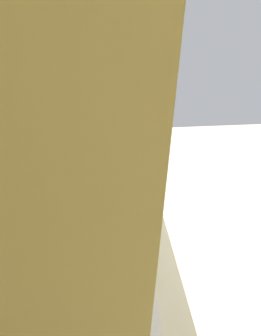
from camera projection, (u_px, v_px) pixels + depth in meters
The scene contains 9 objects.
ground_plane at pixel (227, 239), 2.56m from camera, with size 5.91×5.91×0.00m, color beige.
wall_back at pixel (59, 123), 1.66m from camera, with size 3.81×0.12×2.81m, color beige.
counter_run at pixel (117, 247), 1.92m from camera, with size 2.98×0.64×0.93m.
upper_cabinets at pixel (82, 69), 1.15m from camera, with size 2.17×0.35×0.65m.
window_back_wall at pixel (25, 312), 0.73m from camera, with size 0.54×0.02×0.60m.
oven_range at pixel (114, 143), 3.40m from camera, with size 0.63×0.69×1.11m.
microwave at pixel (110, 160), 1.84m from camera, with size 0.47×0.35×0.34m.
bowl at pixel (116, 135), 2.55m from camera, with size 0.13×0.13×0.04m.
kettle at pixel (125, 225), 1.40m from camera, with size 0.16×0.12×0.18m.
Camera 1 is at (-1.60, 1.20, 2.07)m, focal length 25.20 mm.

